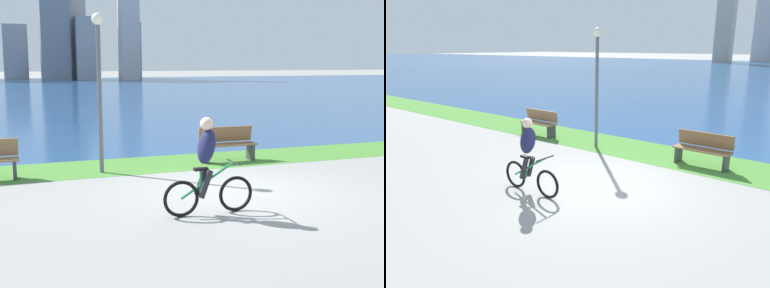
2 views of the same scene
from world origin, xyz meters
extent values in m
plane|color=gray|center=(0.00, 0.00, 0.00)|extent=(300.00, 300.00, 0.00)
cube|color=#478433|center=(0.00, 3.19, 0.00)|extent=(120.00, 2.14, 0.01)
cube|color=navy|center=(0.00, 42.58, 0.00)|extent=(300.00, 76.65, 0.00)
torus|color=black|center=(-0.52, -1.29, 0.31)|extent=(0.63, 0.06, 0.63)
torus|color=black|center=(-1.52, -1.29, 0.31)|extent=(0.63, 0.06, 0.63)
cylinder|color=#268C4C|center=(-1.04, -1.29, 0.59)|extent=(0.97, 0.04, 0.60)
cylinder|color=#268C4C|center=(-1.17, -1.29, 0.54)|extent=(0.04, 0.04, 0.46)
cube|color=black|center=(-1.17, -1.29, 0.80)|extent=(0.24, 0.10, 0.05)
cylinder|color=black|center=(-0.57, -1.29, 0.88)|extent=(0.03, 0.52, 0.03)
ellipsoid|color=#1E234C|center=(-1.07, -1.29, 1.18)|extent=(0.40, 0.36, 0.65)
sphere|color=beige|center=(-1.07, -1.29, 1.56)|extent=(0.22, 0.22, 0.22)
cylinder|color=#26262D|center=(-1.12, -1.19, 0.56)|extent=(0.27, 0.11, 0.49)
cylinder|color=#26262D|center=(-1.12, -1.39, 0.56)|extent=(0.27, 0.11, 0.49)
cube|color=brown|center=(1.20, 2.89, 0.45)|extent=(1.50, 0.45, 0.04)
cube|color=brown|center=(1.20, 3.08, 0.70)|extent=(1.50, 0.11, 0.40)
cube|color=#38383D|center=(1.85, 2.89, 0.23)|extent=(0.08, 0.37, 0.45)
cube|color=#38383D|center=(0.55, 2.89, 0.23)|extent=(0.08, 0.37, 0.45)
cube|color=#38383D|center=(-4.08, 2.64, 0.23)|extent=(0.08, 0.37, 0.45)
cylinder|color=#595960|center=(-2.15, 2.67, 1.71)|extent=(0.10, 0.10, 3.43)
sphere|color=white|center=(-2.15, 2.67, 3.53)|extent=(0.28, 0.28, 0.28)
cube|color=#8C939E|center=(-2.66, 75.30, 4.18)|extent=(3.60, 4.43, 8.37)
cube|color=slate|center=(2.88, 69.47, 10.26)|extent=(4.20, 2.80, 20.51)
cube|color=#B7B7BC|center=(2.98, 74.31, 5.46)|extent=(2.62, 4.09, 10.92)
cube|color=#ADA899|center=(5.50, 74.07, 7.76)|extent=(2.06, 4.14, 15.52)
cube|color=#B7B7BC|center=(5.53, 72.65, 11.17)|extent=(3.40, 4.18, 22.33)
cube|color=#B7B7BC|center=(5.88, 73.11, 8.18)|extent=(3.95, 2.39, 16.37)
cube|color=#8C939E|center=(7.17, 68.33, 4.62)|extent=(3.06, 3.49, 9.24)
cube|color=#B7B7BC|center=(13.81, 68.77, 10.68)|extent=(2.82, 3.11, 21.36)
cube|color=#8C939E|center=(15.07, 73.09, 4.48)|extent=(2.83, 3.37, 8.95)
camera|label=1|loc=(-4.14, -9.04, 2.55)|focal=47.42mm
camera|label=2|loc=(4.52, -6.46, 3.13)|focal=34.06mm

